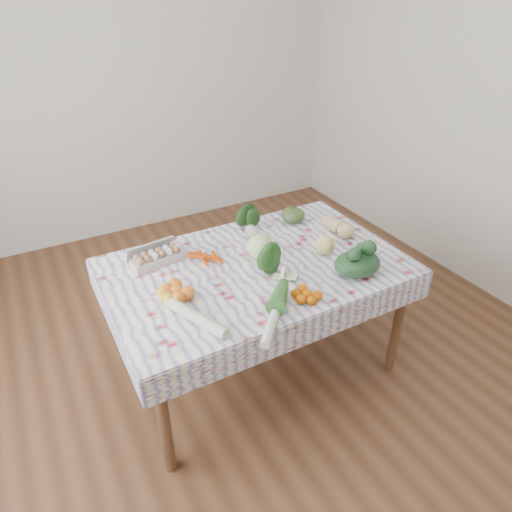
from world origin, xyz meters
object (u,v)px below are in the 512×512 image
egg_carton (157,258)px  cabbage (260,247)px  kabocha_squash (293,215)px  butternut_squash (339,226)px  dining_table (256,277)px  grapefruit (325,245)px

egg_carton → cabbage: 0.58m
kabocha_squash → butternut_squash: (0.17, -0.27, 0.00)m
dining_table → kabocha_squash: size_ratio=10.29×
cabbage → butternut_squash: cabbage is taller
dining_table → grapefruit: (0.41, -0.08, 0.14)m
dining_table → egg_carton: egg_carton is taller
butternut_squash → kabocha_squash: bearing=115.2°
cabbage → butternut_squash: 0.58m
kabocha_squash → butternut_squash: butternut_squash is taller
butternut_squash → dining_table: bearing=-179.8°
grapefruit → butternut_squash: bearing=34.9°
kabocha_squash → grapefruit: (-0.06, -0.43, 0.01)m
dining_table → grapefruit: 0.44m
dining_table → cabbage: 0.18m
egg_carton → butternut_squash: size_ratio=1.24×
egg_carton → kabocha_squash: bearing=-3.3°
butternut_squash → egg_carton: bearing=163.3°
egg_carton → butternut_squash: (1.12, -0.20, 0.02)m
cabbage → dining_table: bearing=-136.7°
kabocha_squash → cabbage: 0.50m
egg_carton → cabbage: (0.54, -0.22, 0.04)m
cabbage → egg_carton: bearing=157.6°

